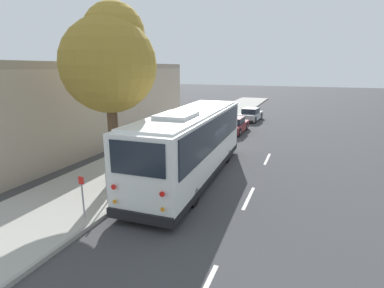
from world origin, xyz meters
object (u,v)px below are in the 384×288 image
(parked_sedan_maroon, at_px, (234,125))
(parked_sedan_silver, at_px, (251,115))
(street_tree, at_px, (110,59))
(sign_post_far, at_px, (107,187))
(sign_post_near, at_px, (83,197))
(shuttle_bus, at_px, (191,141))

(parked_sedan_maroon, bearing_deg, parked_sedan_silver, -1.10)
(parked_sedan_maroon, relative_size, street_tree, 0.55)
(street_tree, xyz_separation_m, sign_post_far, (-2.33, -1.14, -4.97))
(parked_sedan_maroon, distance_m, parked_sedan_silver, 6.38)
(sign_post_near, height_order, sign_post_far, sign_post_near)
(shuttle_bus, xyz_separation_m, parked_sedan_silver, (17.77, 0.28, -1.28))
(parked_sedan_silver, bearing_deg, shuttle_bus, -174.36)
(parked_sedan_maroon, relative_size, sign_post_far, 3.53)
(sign_post_near, relative_size, sign_post_far, 1.24)
(sign_post_far, bearing_deg, street_tree, 26.03)
(parked_sedan_silver, height_order, sign_post_far, sign_post_far)
(parked_sedan_silver, distance_m, street_tree, 20.43)
(parked_sedan_maroon, height_order, parked_sedan_silver, parked_sedan_silver)
(sign_post_near, bearing_deg, street_tree, 17.11)
(parked_sedan_maroon, relative_size, parked_sedan_silver, 1.04)
(shuttle_bus, bearing_deg, parked_sedan_maroon, 0.83)
(shuttle_bus, distance_m, parked_sedan_silver, 17.82)
(street_tree, height_order, sign_post_far, street_tree)
(parked_sedan_maroon, bearing_deg, sign_post_far, 176.01)
(shuttle_bus, height_order, sign_post_far, shuttle_bus)
(shuttle_bus, xyz_separation_m, sign_post_near, (-5.49, 2.00, -0.95))
(shuttle_bus, bearing_deg, sign_post_far, 152.20)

